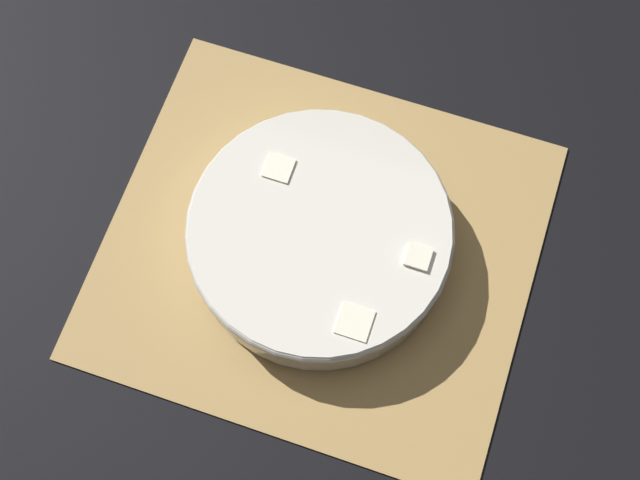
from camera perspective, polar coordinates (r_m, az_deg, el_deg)
The scene contains 3 objects.
ground_plane at distance 0.86m, azimuth -0.00°, elevation -0.65°, with size 6.00×6.00×0.00m, color black.
bamboo_mat_center at distance 0.86m, azimuth -0.00°, elevation -0.58°, with size 0.40×0.36×0.01m.
fruit_salad_bowl at distance 0.83m, azimuth -0.00°, elevation 0.23°, with size 0.25×0.25×0.06m.
Camera 1 is at (-0.09, 0.27, 0.81)m, focal length 50.00 mm.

